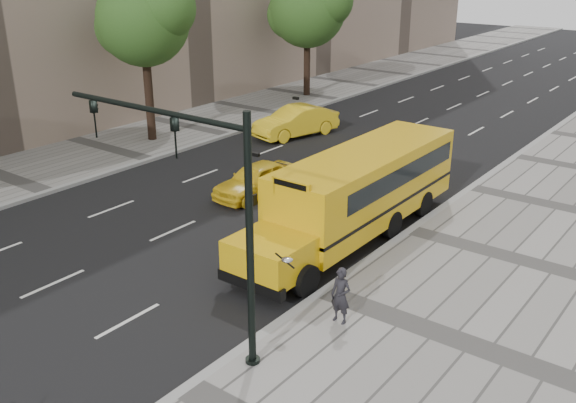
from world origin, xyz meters
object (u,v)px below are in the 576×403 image
Objects in this scene: taxi_far at (296,121)px; traffic_signal at (203,199)px; tree_b at (144,19)px; tree_c at (309,8)px; school_bus at (361,187)px; pedestrian at (341,296)px; taxi_near at (256,180)px.

traffic_signal is (10.26, -17.55, 3.28)m from taxi_far.
tree_b is 1.02× the size of tree_c.
school_bus is 2.34× the size of taxi_far.
traffic_signal reaches higher than school_bus.
pedestrian reaches higher than taxi_far.
pedestrian is (8.21, -6.33, 0.26)m from taxi_near.
taxi_far is at bearing 45.96° from tree_b.
tree_c is at bearing 130.10° from school_bus.
pedestrian is at bearing -52.84° from tree_c.
tree_c reaches higher than traffic_signal.
school_bus is 5.55m from taxi_near.
tree_b is at bearing 151.69° from pedestrian.
traffic_signal is (-2.11, -2.83, 3.15)m from pedestrian.
tree_b is 1.35× the size of traffic_signal.
school_bus is at bearing -49.90° from tree_c.
pedestrian is 4.73m from traffic_signal.
taxi_near is 9.37m from taxi_far.
school_bus is (14.90, -17.70, -4.19)m from tree_c.
taxi_near is 0.82× the size of taxi_far.
taxi_near is at bearing -60.86° from tree_c.
traffic_signal is at bearing -37.63° from tree_b.
taxi_far is 19.23m from pedestrian.
taxi_far is at bearing -58.31° from tree_c.
tree_b is at bearing 167.04° from taxi_near.
school_bus is 8.84m from traffic_signal.
taxi_far is at bearing 120.21° from taxi_near.
traffic_signal is (0.69, -8.50, 2.33)m from school_bus.
tree_c is 1.72× the size of taxi_far.
taxi_near is 0.63× the size of traffic_signal.
traffic_signal is at bearing -44.50° from taxi_far.
pedestrian is 0.25× the size of traffic_signal.
tree_c is 2.09× the size of taxi_near.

